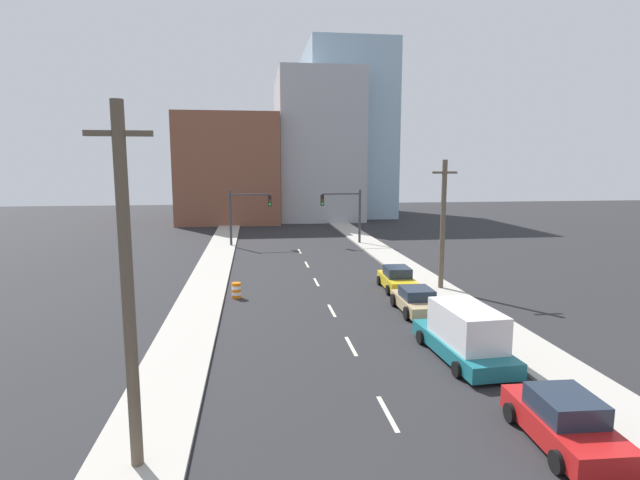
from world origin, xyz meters
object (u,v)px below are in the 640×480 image
object	(u,v)px
utility_pole_right_mid	(443,224)
sedan_red	(564,422)
box_truck_teal	(465,334)
sedan_yellow	(397,279)
traffic_signal_left	(243,210)
traffic_signal_right	(348,209)
traffic_barrel	(236,290)
utility_pole_left_near	(128,290)
sedan_tan	(417,301)

from	to	relation	value
utility_pole_right_mid	sedan_red	size ratio (longest dim) A/B	1.93
sedan_red	box_truck_teal	bearing A→B (deg)	94.06
sedan_red	box_truck_teal	size ratio (longest dim) A/B	0.72
box_truck_teal	sedan_yellow	xyz separation A→B (m)	(0.57, 11.83, -0.38)
traffic_signal_left	sedan_yellow	world-z (taller)	traffic_signal_left
traffic_signal_right	traffic_barrel	size ratio (longest dim) A/B	5.86
traffic_signal_right	utility_pole_left_near	world-z (taller)	utility_pole_left_near
sedan_red	sedan_tan	size ratio (longest dim) A/B	1.03
sedan_red	sedan_yellow	world-z (taller)	sedan_red
sedan_tan	traffic_signal_left	bearing A→B (deg)	112.82
traffic_signal_right	box_truck_teal	xyz separation A→B (m)	(-0.88, -30.82, -2.56)
traffic_signal_left	traffic_barrel	world-z (taller)	traffic_signal_left
traffic_signal_right	sedan_tan	distance (m)	24.29
traffic_signal_right	utility_pole_right_mid	distance (m)	19.67
sedan_red	box_truck_teal	world-z (taller)	box_truck_teal
traffic_barrel	traffic_signal_left	bearing A→B (deg)	89.75
sedan_tan	utility_pole_right_mid	bearing A→B (deg)	56.15
utility_pole_right_mid	traffic_barrel	size ratio (longest dim) A/B	8.79
traffic_signal_left	traffic_signal_right	size ratio (longest dim) A/B	1.00
traffic_signal_left	utility_pole_right_mid	distance (m)	23.44
utility_pole_right_mid	sedan_tan	distance (m)	6.67
utility_pole_left_near	traffic_barrel	distance (m)	17.87
traffic_signal_right	sedan_tan	bearing A→B (deg)	-91.67
utility_pole_left_near	box_truck_teal	distance (m)	13.82
sedan_tan	box_truck_teal	bearing A→B (deg)	-90.89
sedan_red	sedan_yellow	bearing A→B (deg)	91.30
traffic_signal_left	sedan_yellow	bearing A→B (deg)	-61.73
traffic_signal_right	sedan_tan	size ratio (longest dim) A/B	1.32
traffic_barrel	utility_pole_right_mid	bearing A→B (deg)	1.27
sedan_tan	traffic_barrel	bearing A→B (deg)	157.18
traffic_signal_left	utility_pole_left_near	bearing A→B (deg)	-93.27
box_truck_teal	traffic_signal_left	bearing A→B (deg)	104.41
sedan_tan	sedan_yellow	distance (m)	5.12
sedan_tan	sedan_yellow	bearing A→B (deg)	86.28
box_truck_teal	utility_pole_left_near	bearing A→B (deg)	-155.29
traffic_signal_left	utility_pole_left_near	size ratio (longest dim) A/B	0.58
sedan_red	sedan_tan	world-z (taller)	sedan_red
sedan_red	sedan_yellow	distance (m)	18.35
traffic_signal_left	sedan_yellow	xyz separation A→B (m)	(10.21, -18.99, -2.95)
sedan_tan	sedan_yellow	xyz separation A→B (m)	(0.39, 5.10, 0.04)
utility_pole_left_near	sedan_red	xyz separation A→B (m)	(11.94, -0.34, -4.22)
traffic_signal_left	sedan_red	distance (m)	38.72
traffic_barrel	box_truck_teal	bearing A→B (deg)	-48.58
traffic_signal_left	box_truck_teal	world-z (taller)	traffic_signal_left
traffic_signal_right	sedan_yellow	xyz separation A→B (m)	(-0.31, -18.99, -2.95)
utility_pole_left_near	traffic_signal_right	bearing A→B (deg)	71.13
utility_pole_left_near	utility_pole_right_mid	world-z (taller)	utility_pole_left_near
sedan_tan	traffic_signal_right	bearing A→B (deg)	88.97
utility_pole_right_mid	sedan_tan	size ratio (longest dim) A/B	1.98
traffic_barrel	sedan_tan	size ratio (longest dim) A/B	0.23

